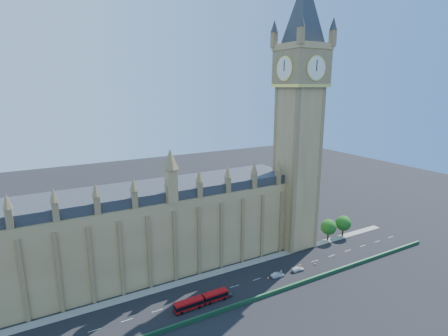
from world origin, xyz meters
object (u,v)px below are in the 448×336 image
car_silver (278,275)px  red_bus (202,301)px  car_grey (226,295)px  car_white (298,269)px

car_silver → red_bus: bearing=98.6°
red_bus → car_grey: 7.68m
car_silver → car_white: (8.01, -0.29, -0.06)m
red_bus → car_white: size_ratio=3.56×
car_grey → car_silver: size_ratio=0.92×
car_silver → car_white: car_silver is taller
car_grey → car_white: car_grey is taller
car_grey → car_white: size_ratio=0.89×
car_grey → car_white: 27.47m
red_bus → car_silver: size_ratio=3.67×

